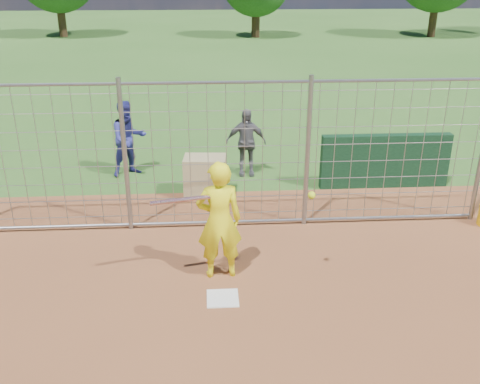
{
  "coord_description": "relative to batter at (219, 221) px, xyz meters",
  "views": [
    {
      "loc": [
        -0.15,
        -6.31,
        4.19
      ],
      "look_at": [
        0.3,
        0.8,
        1.15
      ],
      "focal_mm": 40.0,
      "sensor_mm": 36.0,
      "label": 1
    }
  ],
  "objects": [
    {
      "name": "ground",
      "position": [
        0.02,
        -0.42,
        -0.88
      ],
      "size": [
        100.0,
        100.0,
        0.0
      ],
      "primitive_type": "plane",
      "color": "#2D591E",
      "rests_on": "ground"
    },
    {
      "name": "home_plate",
      "position": [
        0.02,
        -0.62,
        -0.87
      ],
      "size": [
        0.43,
        0.43,
        0.02
      ],
      "primitive_type": "cube",
      "color": "silver",
      "rests_on": "ground"
    },
    {
      "name": "dugout_wall",
      "position": [
        3.42,
        3.18,
        -0.33
      ],
      "size": [
        2.6,
        0.2,
        1.1
      ],
      "primitive_type": "cube",
      "color": "#11381E",
      "rests_on": "ground"
    },
    {
      "name": "batter",
      "position": [
        0.0,
        0.0,
        0.0
      ],
      "size": [
        0.68,
        0.48,
        1.76
      ],
      "primitive_type": "imported",
      "rotation": [
        0.0,
        0.0,
        3.24
      ],
      "color": "#FFF916",
      "rests_on": "ground"
    },
    {
      "name": "bystander_a",
      "position": [
        -1.8,
        4.2,
        -0.08
      ],
      "size": [
        0.97,
        0.9,
        1.61
      ],
      "primitive_type": "imported",
      "rotation": [
        0.0,
        0.0,
        0.48
      ],
      "color": "navy",
      "rests_on": "ground"
    },
    {
      "name": "bystander_b",
      "position": [
        0.67,
        4.03,
        -0.16
      ],
      "size": [
        0.86,
        0.37,
        1.45
      ],
      "primitive_type": "imported",
      "rotation": [
        0.0,
        0.0,
        -0.02
      ],
      "color": "#56565B",
      "rests_on": "ground"
    },
    {
      "name": "equipment_bin",
      "position": [
        -0.2,
        2.93,
        -0.48
      ],
      "size": [
        0.84,
        0.61,
        0.8
      ],
      "primitive_type": "cube",
      "rotation": [
        0.0,
        0.0,
        -0.08
      ],
      "color": "tan",
      "rests_on": "ground"
    },
    {
      "name": "equipment_in_play",
      "position": [
        -0.07,
        -0.18,
        0.42
      ],
      "size": [
        2.22,
        0.25,
        0.13
      ],
      "color": "silver",
      "rests_on": "ground"
    },
    {
      "name": "backstop_fence",
      "position": [
        0.02,
        1.58,
        0.38
      ],
      "size": [
        9.08,
        0.08,
        2.6
      ],
      "color": "gray",
      "rests_on": "ground"
    }
  ]
}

